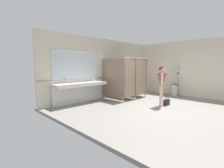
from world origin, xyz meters
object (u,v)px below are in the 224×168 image
person_standing (162,81)px  soap_dispenser (65,81)px  paper_towel_dispenser_upper (177,70)px  handbag (167,102)px  paper_towel_dispenser_lower (177,82)px  trash_bin (174,90)px  paper_cup (93,81)px

person_standing → soap_dispenser: bearing=132.6°
paper_towel_dispenser_upper → handbag: 2.99m
paper_towel_dispenser_upper → soap_dispenser: size_ratio=2.19×
soap_dispenser → paper_towel_dispenser_lower: bearing=-21.5°
paper_towel_dispenser_upper → person_standing: paper_towel_dispenser_upper is taller
trash_bin → person_standing: size_ratio=0.39×
paper_towel_dispenser_upper → paper_towel_dispenser_lower: 0.67m
paper_cup → handbag: bearing=-57.2°
handbag → soap_dispenser: bearing=135.3°
soap_dispenser → trash_bin: bearing=-22.4°
paper_towel_dispenser_lower → person_standing: person_standing is taller
paper_towel_dispenser_lower → soap_dispenser: soap_dispenser is taller
paper_towel_dispenser_upper → paper_cup: (-4.31, 1.91, -0.45)m
person_standing → paper_cup: person_standing is taller
trash_bin → paper_towel_dispenser_lower: bearing=-1.7°
trash_bin → paper_cup: bearing=154.8°
trash_bin → handbag: 2.47m
paper_towel_dispenser_upper → paper_towel_dispenser_lower: size_ratio=0.99×
paper_towel_dispenser_upper → paper_towel_dispenser_lower: paper_towel_dispenser_upper is taller
handbag → paper_cup: size_ratio=4.81×
handbag → paper_cup: 3.24m
paper_towel_dispenser_upper → person_standing: 3.04m
trash_bin → paper_cup: size_ratio=7.54×
paper_towel_dispenser_upper → paper_cup: 4.74m
paper_towel_dispenser_upper → soap_dispenser: paper_towel_dispenser_upper is taller
paper_towel_dispenser_lower → handbag: 2.77m
paper_towel_dispenser_upper → paper_towel_dispenser_lower: (0.00, -0.01, -0.67)m
trash_bin → paper_cup: (-4.05, 1.91, 0.62)m
person_standing → handbag: size_ratio=4.00×
paper_towel_dispenser_upper → trash_bin: bearing=179.9°
trash_bin → handbag: size_ratio=1.57×
paper_towel_dispenser_upper → handbag: bearing=-164.5°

